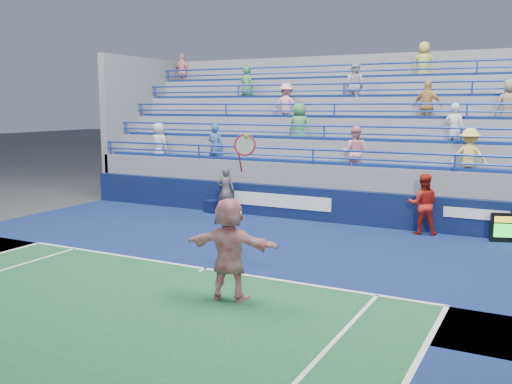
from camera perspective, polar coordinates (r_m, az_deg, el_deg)
The scene contains 7 objects.
ground at distance 13.50m, azimuth -5.14°, elevation -7.72°, with size 120.00×120.00×0.00m, color #333538.
sponsor_wall at distance 19.03m, azimuth 5.43°, elevation -1.21°, with size 18.00×0.32×1.10m.
bleacher_stand at distance 22.41m, azimuth 9.09°, elevation 2.77°, with size 18.00×5.60×6.13m.
judge_chair at distance 20.43m, azimuth -4.36°, elevation -1.35°, with size 0.59×0.61×0.80m.
tennis_player at distance 11.18m, azimuth -2.66°, elevation -5.70°, with size 1.97×0.89×3.28m.
line_judge at distance 19.87m, azimuth -3.03°, elevation 0.09°, with size 0.61×0.40×1.68m, color #131636.
ball_girl at distance 17.55m, azimuth 16.35°, elevation -1.17°, with size 0.88×0.69×1.82m, color #AA1E13.
Camera 1 is at (7.01, -10.89, 3.80)m, focal length 40.00 mm.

